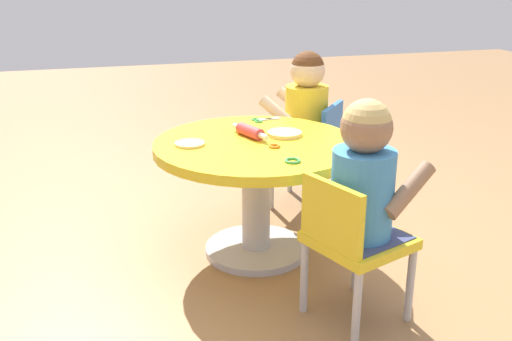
% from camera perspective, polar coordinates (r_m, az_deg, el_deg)
% --- Properties ---
extents(ground_plane, '(10.00, 10.00, 0.00)m').
position_cam_1_polar(ground_plane, '(2.60, -0.00, -7.85)').
color(ground_plane, '#9E7247').
extents(craft_table, '(0.84, 0.84, 0.50)m').
position_cam_1_polar(craft_table, '(2.45, -0.00, -0.05)').
color(craft_table, silver).
rests_on(craft_table, ground).
extents(child_chair_left, '(0.39, 0.39, 0.54)m').
position_cam_1_polar(child_chair_left, '(2.04, 9.25, -6.70)').
color(child_chair_left, '#B7B7BC').
rests_on(child_chair_left, ground).
extents(seated_child_left, '(0.37, 0.42, 0.51)m').
position_cam_1_polar(seated_child_left, '(1.97, 10.42, -0.48)').
color(seated_child_left, '#3F4772').
rests_on(seated_child_left, ground).
extents(child_chair_right, '(0.42, 0.42, 0.54)m').
position_cam_1_polar(child_chair_right, '(2.99, 5.41, 2.15)').
color(child_chair_right, '#B7B7BC').
rests_on(child_chair_right, ground).
extents(seated_child_right, '(0.43, 0.44, 0.51)m').
position_cam_1_polar(seated_child_right, '(2.94, 4.81, 6.46)').
color(seated_child_right, '#3F4772').
rests_on(seated_child_right, ground).
extents(rolling_pin, '(0.22, 0.10, 0.05)m').
position_cam_1_polar(rolling_pin, '(2.46, -0.57, 3.81)').
color(rolling_pin, '#D83F3F').
rests_on(rolling_pin, craft_table).
extents(craft_scissors, '(0.08, 0.14, 0.01)m').
position_cam_1_polar(craft_scissors, '(2.73, 0.60, 4.92)').
color(craft_scissors, silver).
rests_on(craft_scissors, craft_table).
extents(playdough_blob_0, '(0.15, 0.15, 0.02)m').
position_cam_1_polar(playdough_blob_0, '(2.49, 2.76, 3.58)').
color(playdough_blob_0, '#F2CC72').
rests_on(playdough_blob_0, craft_table).
extents(playdough_blob_1, '(0.12, 0.12, 0.01)m').
position_cam_1_polar(playdough_blob_1, '(2.38, -6.41, 2.59)').
color(playdough_blob_1, '#F2CC72').
rests_on(playdough_blob_1, craft_table).
extents(cookie_cutter_0, '(0.07, 0.07, 0.01)m').
position_cam_1_polar(cookie_cutter_0, '(2.55, -1.17, 3.90)').
color(cookie_cutter_0, orange).
rests_on(cookie_cutter_0, craft_table).
extents(cookie_cutter_1, '(0.06, 0.06, 0.01)m').
position_cam_1_polar(cookie_cutter_1, '(2.17, 3.55, 0.97)').
color(cookie_cutter_1, '#4CB259').
rests_on(cookie_cutter_1, craft_table).
extents(cookie_cutter_2, '(0.05, 0.05, 0.01)m').
position_cam_1_polar(cookie_cutter_2, '(2.33, 1.80, 2.38)').
color(cookie_cutter_2, orange).
rests_on(cookie_cutter_2, craft_table).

